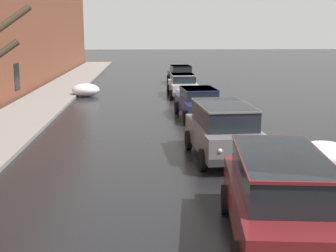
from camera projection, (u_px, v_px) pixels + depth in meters
The scene contains 8 objects.
left_sidewalk_slab at pixel (11, 125), 20.55m from camera, with size 3.16×80.00×0.15m, color gray.
snow_bank_near_corner_left at pixel (85, 90), 29.78m from camera, with size 1.76×1.37×0.83m.
snow_bank_along_left_kerb at pixel (322, 157), 14.08m from camera, with size 1.86×1.48×0.89m.
suv_maroon_approaching_near_lane at pixel (280, 195), 9.20m from camera, with size 2.45×4.94×1.82m.
suv_grey_parked_kerbside_close at pixel (223, 129), 15.33m from camera, with size 2.30×4.39×1.82m.
sedan_darkblue_parked_kerbside_mid at pixel (199, 102), 22.58m from camera, with size 2.25×4.41×1.42m.
sedan_silver_parked_far_down_block at pixel (183, 85), 29.83m from camera, with size 1.93×4.35×1.42m.
sedan_black_queued_behind_truck at pixel (181, 74), 36.73m from camera, with size 2.10×4.20×1.42m.
Camera 1 is at (-0.80, -2.45, 4.19)m, focal length 49.94 mm.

